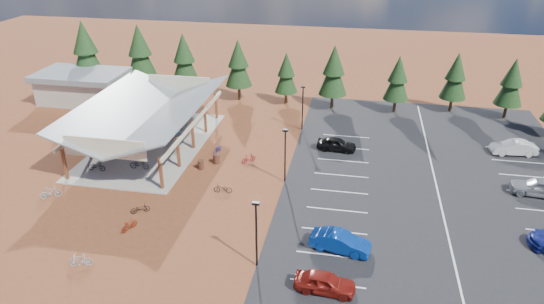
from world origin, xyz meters
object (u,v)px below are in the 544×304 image
at_px(bike_12, 140,208).
at_px(car_9, 514,148).
at_px(bike_15, 249,158).
at_px(bike_1, 119,142).
at_px(trash_bin_0, 201,165).
at_px(lamp_post_1, 285,152).
at_px(lamp_post_2, 303,105).
at_px(bike_14, 218,149).
at_px(outbuilding, 82,86).
at_px(bike_pavilion, 148,111).
at_px(bike_6, 172,134).
at_px(bike_9, 50,192).
at_px(trash_bin_1, 216,159).
at_px(bike_5, 173,152).
at_px(bike_0, 96,166).
at_px(bike_13, 81,260).
at_px(bike_3, 160,124).
at_px(car_0, 325,282).
at_px(lamp_post_0, 256,230).
at_px(car_4, 336,144).
at_px(bike_16, 223,189).
at_px(bike_2, 152,129).
at_px(bike_11, 129,225).
at_px(bike_7, 176,124).
at_px(car_8, 539,187).
at_px(bike_4, 139,164).

relative_size(bike_12, car_9, 0.36).
bearing_deg(bike_15, bike_1, 40.81).
bearing_deg(car_9, trash_bin_0, -79.18).
bearing_deg(trash_bin_0, lamp_post_1, -6.18).
bearing_deg(lamp_post_2, bike_14, -135.33).
bearing_deg(outbuilding, bike_pavilion, -38.16).
bearing_deg(bike_6, bike_12, -178.80).
bearing_deg(bike_14, lamp_post_2, 49.92).
bearing_deg(bike_9, bike_12, -131.67).
xyz_separation_m(trash_bin_1, bike_5, (-4.63, 0.51, 0.12)).
distance_m(bike_0, bike_13, 14.13).
bearing_deg(bike_0, bike_3, -11.80).
bearing_deg(car_0, lamp_post_0, 74.59).
height_order(bike_9, car_4, car_4).
bearing_deg(bike_15, bike_16, 126.01).
bearing_deg(bike_12, lamp_post_1, -87.78).
relative_size(bike_12, bike_16, 0.97).
distance_m(bike_2, bike_3, 1.50).
xyz_separation_m(lamp_post_0, bike_12, (-10.73, 4.69, -2.57)).
height_order(bike_pavilion, car_4, bike_pavilion).
xyz_separation_m(trash_bin_1, bike_16, (2.16, -5.32, -0.03)).
distance_m(bike_pavilion, bike_0, 7.75).
height_order(lamp_post_2, bike_12, lamp_post_2).
xyz_separation_m(lamp_post_1, car_0, (4.84, -13.69, -2.26)).
bearing_deg(car_0, bike_0, 65.47).
distance_m(lamp_post_0, bike_2, 25.57).
relative_size(bike_11, bike_16, 0.94).
bearing_deg(bike_12, bike_2, -12.26).
height_order(bike_0, bike_7, bike_7).
bearing_deg(bike_15, bike_0, 62.67).
relative_size(bike_pavilion, bike_5, 12.41).
xyz_separation_m(bike_9, bike_14, (11.58, 11.04, -0.09)).
height_order(bike_12, car_8, car_8).
height_order(bike_pavilion, bike_2, bike_pavilion).
height_order(bike_7, bike_11, bike_7).
bearing_deg(bike_13, bike_4, 173.73).
relative_size(bike_4, bike_6, 0.96).
bearing_deg(car_8, bike_4, -80.87).
xyz_separation_m(bike_6, car_4, (17.59, 0.43, 0.12)).
relative_size(bike_6, car_8, 0.41).
bearing_deg(bike_15, bike_3, 16.88).
bearing_deg(bike_1, bike_15, -77.27).
xyz_separation_m(bike_pavilion, lamp_post_2, (15.00, 7.00, -0.85)).
bearing_deg(bike_0, bike_6, -28.84).
xyz_separation_m(lamp_post_2, bike_14, (-7.63, -7.54, -2.52)).
bearing_deg(trash_bin_1, bike_7, 134.18).
height_order(lamp_post_1, bike_13, lamp_post_1).
bearing_deg(bike_pavilion, bike_13, -80.85).
distance_m(bike_2, car_4, 20.30).
xyz_separation_m(lamp_post_0, car_0, (4.84, -1.69, -2.26)).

